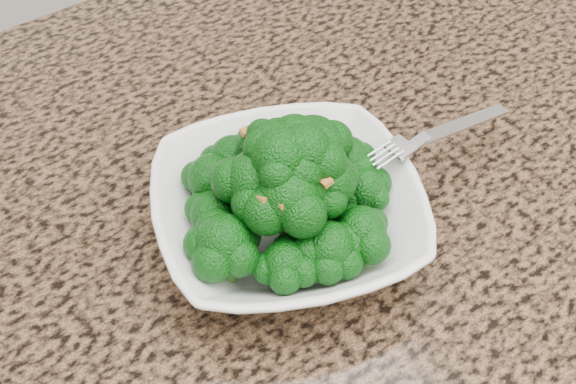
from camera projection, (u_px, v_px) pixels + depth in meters
granite_counter at (399, 314)px, 0.55m from camera, size 1.64×1.04×0.03m
bowl at (288, 214)px, 0.56m from camera, size 0.27×0.27×0.05m
broccoli_pile at (288, 154)px, 0.52m from camera, size 0.18×0.18×0.08m
garlic_topping at (288, 110)px, 0.49m from camera, size 0.11×0.11×0.01m
fork at (422, 140)px, 0.58m from camera, size 0.18×0.03×0.01m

